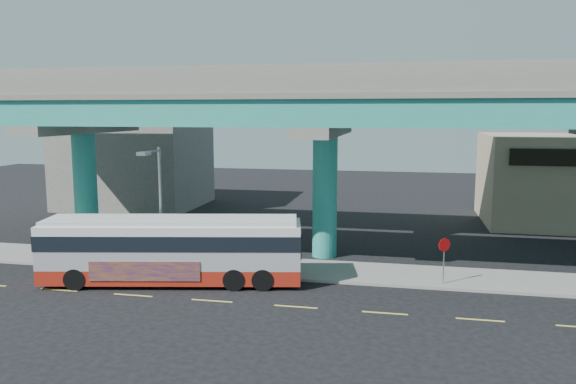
% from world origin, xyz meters
% --- Properties ---
extents(ground, '(120.00, 120.00, 0.00)m').
position_xyz_m(ground, '(0.00, 0.00, 0.00)').
color(ground, black).
rests_on(ground, ground).
extents(sidewalk, '(70.00, 4.00, 0.15)m').
position_xyz_m(sidewalk, '(0.00, 5.50, 0.07)').
color(sidewalk, gray).
rests_on(sidewalk, ground).
extents(lane_markings, '(58.00, 0.12, 0.01)m').
position_xyz_m(lane_markings, '(-0.00, -0.30, 0.01)').
color(lane_markings, '#D8C64C').
rests_on(lane_markings, ground).
extents(viaduct, '(52.00, 12.40, 11.70)m').
position_xyz_m(viaduct, '(-0.00, 9.11, 9.14)').
color(viaduct, teal).
rests_on(viaduct, ground).
extents(building_concrete, '(12.00, 10.00, 9.00)m').
position_xyz_m(building_concrete, '(-20.00, 24.00, 4.50)').
color(building_concrete, gray).
rests_on(building_concrete, ground).
extents(transit_bus, '(13.52, 5.36, 3.40)m').
position_xyz_m(transit_bus, '(-6.90, 2.00, 1.86)').
color(transit_bus, '#A02113').
rests_on(transit_bus, ground).
extents(parked_car, '(1.85, 3.97, 1.31)m').
position_xyz_m(parked_car, '(-10.98, 5.53, 0.81)').
color(parked_car, '#303136').
rests_on(parked_car, sidewalk).
extents(street_lamp, '(0.50, 2.25, 6.75)m').
position_xyz_m(street_lamp, '(-8.40, 3.47, 4.60)').
color(street_lamp, gray).
rests_on(street_lamp, sidewalk).
extents(stop_sign, '(0.61, 0.41, 2.37)m').
position_xyz_m(stop_sign, '(6.75, 4.18, 1.84)').
color(stop_sign, gray).
rests_on(stop_sign, sidewalk).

